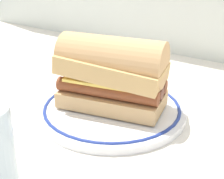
% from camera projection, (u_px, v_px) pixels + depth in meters
% --- Properties ---
extents(ground_plane, '(1.50, 1.50, 0.00)m').
position_uv_depth(ground_plane, '(92.00, 119.00, 0.57)').
color(ground_plane, silver).
extents(plate, '(0.26, 0.26, 0.01)m').
position_uv_depth(plate, '(112.00, 109.00, 0.58)').
color(plate, white).
rests_on(plate, ground_plane).
extents(sausage_sandwich, '(0.19, 0.12, 0.12)m').
position_uv_depth(sausage_sandwich, '(112.00, 72.00, 0.55)').
color(sausage_sandwich, tan).
rests_on(sausage_sandwich, plate).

